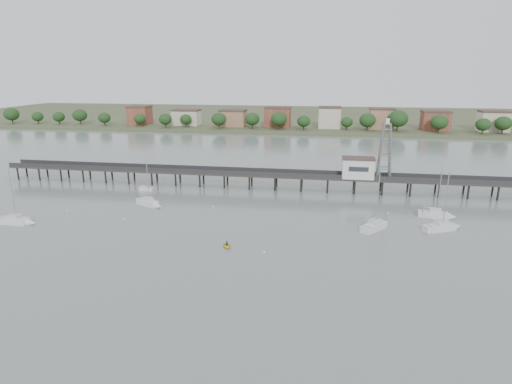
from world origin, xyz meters
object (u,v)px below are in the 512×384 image
sailboat_d (446,227)px  yellow_dinghy (227,247)px  sailboat_c (378,225)px  sailboat_b (151,204)px  pier (263,175)px  white_tender (146,189)px  sailboat_a (20,221)px  sailboat_e (440,215)px  lattice_tower (385,152)px

sailboat_d → yellow_dinghy: sailboat_d is taller
sailboat_c → sailboat_b: size_ratio=1.07×
pier → yellow_dinghy: bearing=-90.8°
sailboat_c → yellow_dinghy: sailboat_c is taller
sailboat_b → sailboat_c: bearing=19.9°
sailboat_c → white_tender: bearing=111.3°
sailboat_b → sailboat_d: (64.95, -5.26, -0.00)m
white_tender → sailboat_c: bearing=-22.3°
yellow_dinghy → sailboat_a: bearing=146.5°
sailboat_d → yellow_dinghy: bearing=175.9°
sailboat_c → sailboat_a: size_ratio=0.99×
yellow_dinghy → pier: bearing=61.8°
sailboat_c → sailboat_e: size_ratio=1.08×
sailboat_a → sailboat_b: bearing=37.3°
sailboat_e → white_tender: 73.25m
yellow_dinghy → sailboat_d: bearing=-6.6°
pier → sailboat_a: 58.90m
sailboat_a → sailboat_e: 89.76m
pier → sailboat_b: (-23.87, -20.33, -3.15)m
sailboat_c → white_tender: 61.53m
sailboat_a → sailboat_d: 87.92m
lattice_tower → sailboat_c: lattice_tower is taller
sailboat_b → pier: bearing=67.4°
yellow_dinghy → sailboat_e: bearing=1.4°
sailboat_d → pier: bearing=123.3°
yellow_dinghy → lattice_tower: bearing=24.8°
sailboat_c → white_tender: size_ratio=3.37×
sailboat_c → sailboat_b: bearing=122.5°
white_tender → yellow_dinghy: yellow_dinghy is taller
sailboat_c → yellow_dinghy: bearing=157.0°
lattice_tower → sailboat_b: size_ratio=1.28×
sailboat_b → yellow_dinghy: sailboat_b is taller
yellow_dinghy → sailboat_c: bearing=0.0°
pier → sailboat_d: sailboat_d is taller
sailboat_c → sailboat_b: sailboat_c is taller
sailboat_c → pier: bearing=85.6°
pier → sailboat_a: size_ratio=11.46×
pier → sailboat_e: 45.61m
pier → white_tender: size_ratio=38.99×
sailboat_b → sailboat_d: sailboat_d is taller
pier → sailboat_b: 31.51m
white_tender → sailboat_d: bearing=-18.2°
pier → yellow_dinghy: (-0.61, -41.37, -3.79)m
sailboat_a → pier: bearing=39.8°
sailboat_b → white_tender: bearing=144.9°
sailboat_e → sailboat_d: 7.45m
sailboat_a → yellow_dinghy: sailboat_a is taller
sailboat_a → white_tender: size_ratio=3.40×
sailboat_b → sailboat_d: size_ratio=0.94×
pier → sailboat_e: bearing=-23.5°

